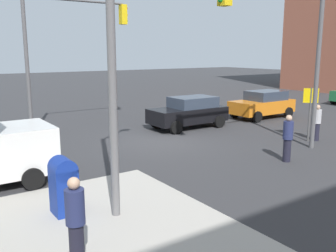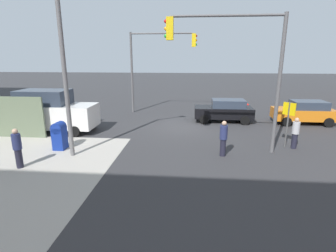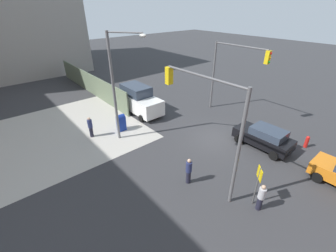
% 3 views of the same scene
% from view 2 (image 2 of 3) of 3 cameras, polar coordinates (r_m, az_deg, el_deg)
% --- Properties ---
extents(ground_plane, '(120.00, 120.00, 0.00)m').
position_cam_2_polar(ground_plane, '(17.81, 3.51, -0.16)').
color(ground_plane, '#333335').
extents(traffic_signal_nw_corner, '(5.47, 0.36, 6.50)m').
position_cam_2_polar(traffic_signal_nw_corner, '(12.84, 14.43, 14.50)').
color(traffic_signal_nw_corner, '#59595B').
rests_on(traffic_signal_nw_corner, ground).
extents(traffic_signal_se_corner, '(5.40, 0.36, 6.50)m').
position_cam_2_polar(traffic_signal_se_corner, '(21.88, -2.55, 14.91)').
color(traffic_signal_se_corner, '#59595B').
rests_on(traffic_signal_se_corner, ground).
extents(street_lamp_corner, '(2.28, 1.74, 8.00)m').
position_cam_2_polar(street_lamp_corner, '(12.79, -20.27, 14.39)').
color(street_lamp_corner, slate).
rests_on(street_lamp_corner, ground).
extents(warning_sign_two_way, '(0.48, 0.48, 2.40)m').
position_cam_2_polar(warning_sign_two_way, '(14.70, 24.72, 1.83)').
color(warning_sign_two_way, '#4C4C4C').
rests_on(warning_sign_two_way, ground).
extents(mailbox_blue, '(0.56, 0.64, 1.43)m').
position_cam_2_polar(mailbox_blue, '(14.41, -22.58, -1.79)').
color(mailbox_blue, navy).
rests_on(mailbox_blue, ground).
extents(fire_hydrant, '(0.26, 0.26, 0.94)m').
position_cam_2_polar(fire_hydrant, '(22.26, 16.86, 3.56)').
color(fire_hydrant, red).
rests_on(fire_hydrant, ground).
extents(sedan_orange, '(4.02, 2.02, 1.62)m').
position_cam_2_polar(sedan_orange, '(20.80, 27.55, 2.74)').
color(sedan_orange, orange).
rests_on(sedan_orange, ground).
extents(sedan_black, '(4.13, 2.02, 1.62)m').
position_cam_2_polar(sedan_black, '(19.48, 12.19, 3.39)').
color(sedan_black, black).
rests_on(sedan_black, ground).
extents(van_white_delivery, '(5.40, 2.32, 2.62)m').
position_cam_2_polar(van_white_delivery, '(18.03, -24.17, 2.92)').
color(van_white_delivery, white).
rests_on(van_white_delivery, ground).
extents(pedestrian_crossing, '(0.36, 0.36, 1.72)m').
position_cam_2_polar(pedestrian_crossing, '(12.65, 11.97, -2.54)').
color(pedestrian_crossing, navy).
rests_on(pedestrian_crossing, ground).
extents(pedestrian_waiting, '(0.36, 0.36, 1.63)m').
position_cam_2_polar(pedestrian_waiting, '(14.91, 25.98, -1.31)').
color(pedestrian_waiting, '#B2B2B7').
rests_on(pedestrian_waiting, ground).
extents(pedestrian_walking_north, '(0.36, 0.36, 1.74)m').
position_cam_2_polar(pedestrian_walking_north, '(12.73, -29.95, -4.12)').
color(pedestrian_walking_north, navy).
rests_on(pedestrian_walking_north, ground).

